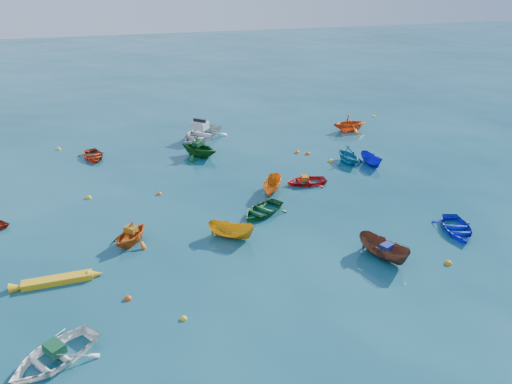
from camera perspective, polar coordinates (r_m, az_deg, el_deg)
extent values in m
plane|color=#0A3C4A|center=(26.95, 2.79, -5.18)|extent=(160.00, 160.00, 0.00)
imported|color=white|center=(21.08, -22.03, -17.44)|extent=(4.24, 4.05, 0.72)
imported|color=#57301F|center=(26.00, 14.28, -7.30)|extent=(2.26, 3.17, 1.15)
imported|color=#101BC9|center=(29.57, 21.90, -4.22)|extent=(3.00, 3.56, 0.63)
imported|color=#CD5513|center=(27.22, -13.99, -5.67)|extent=(3.23, 3.28, 1.31)
imported|color=#C78E11|center=(26.94, -2.84, -5.20)|extent=(2.73, 2.21, 1.01)
imported|color=#135524|center=(29.29, 0.68, -2.48)|extent=(3.77, 3.58, 0.64)
imported|color=teal|center=(37.16, 10.45, 3.34)|extent=(2.60, 2.89, 1.36)
imported|color=orange|center=(32.04, 1.88, 0.07)|extent=(2.18, 2.75, 1.01)
imported|color=#125118|center=(37.94, -6.51, 4.07)|extent=(4.12, 4.13, 1.65)
imported|color=red|center=(33.29, 5.71, 0.97)|extent=(2.81, 2.08, 0.56)
imported|color=#0E10B7|center=(37.11, 13.00, 3.07)|extent=(1.10, 2.41, 0.91)
imported|color=#A82C0E|center=(39.27, -18.07, 3.70)|extent=(2.58, 3.19, 0.59)
imported|color=#DF5415|center=(44.18, 10.61, 6.91)|extent=(2.99, 2.59, 1.57)
imported|color=silver|center=(41.73, -6.35, 6.09)|extent=(5.63, 5.79, 1.58)
cube|color=#134C2A|center=(20.77, -22.04, -16.21)|extent=(0.90, 0.94, 0.36)
cube|color=navy|center=(25.55, 14.72, -6.07)|extent=(0.73, 0.66, 0.29)
cube|color=#AF6612|center=(26.85, -14.11, -4.15)|extent=(0.77, 0.75, 0.30)
cube|color=#124920|center=(37.65, -6.70, 5.50)|extent=(0.83, 0.83, 0.32)
cube|color=#B45712|center=(33.09, 5.58, 1.62)|extent=(0.47, 0.60, 0.28)
sphere|color=#DA470B|center=(23.19, -14.41, -11.77)|extent=(0.34, 0.34, 0.34)
sphere|color=yellow|center=(21.65, -8.26, -14.19)|extent=(0.29, 0.29, 0.29)
sphere|color=orange|center=(26.50, 21.09, -7.66)|extent=(0.36, 0.36, 0.36)
sphere|color=yellow|center=(32.83, -18.59, -0.67)|extent=(0.36, 0.36, 0.36)
sphere|color=#F05E0D|center=(32.21, -11.00, -0.26)|extent=(0.32, 0.32, 0.32)
sphere|color=yellow|center=(37.13, 8.53, 3.47)|extent=(0.38, 0.38, 0.38)
sphere|color=orange|center=(38.56, 4.74, 4.51)|extent=(0.37, 0.37, 0.37)
sphere|color=yellow|center=(42.02, -21.64, 4.54)|extent=(0.35, 0.35, 0.35)
sphere|color=#F55D0D|center=(38.33, 5.93, 4.33)|extent=(0.37, 0.37, 0.37)
sphere|color=yellow|center=(48.65, 13.30, 8.38)|extent=(0.30, 0.30, 0.30)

